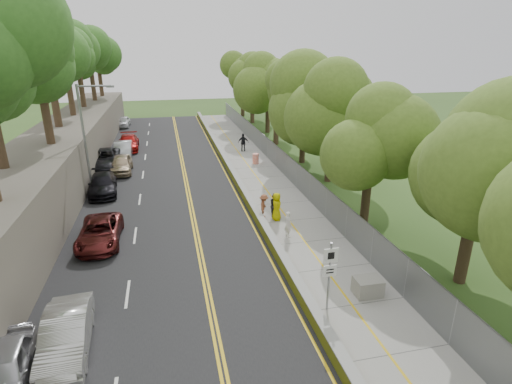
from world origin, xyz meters
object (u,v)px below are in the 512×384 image
object	(u,v)px
concrete_block	(368,287)
construction_barrel	(256,159)
signpost	(330,269)
car_0	(3,371)
car_2	(100,232)
person_far	(243,142)
painter_0	(277,207)
car_1	(66,335)
streetlight	(87,133)

from	to	relation	value
concrete_block	construction_barrel	bearing A→B (deg)	90.53
signpost	car_0	world-z (taller)	signpost
concrete_block	car_0	xyz separation A→B (m)	(-13.80, -2.17, 0.29)
car_2	person_far	distance (m)	22.07
construction_barrel	painter_0	bearing A→B (deg)	-96.87
person_far	signpost	bearing A→B (deg)	99.35
signpost	car_2	size ratio (longest dim) A/B	0.65
car_2	painter_0	distance (m)	10.49
signpost	car_0	distance (m)	11.82
car_1	car_2	bearing A→B (deg)	86.52
signpost	car_2	bearing A→B (deg)	139.92
car_0	car_2	distance (m)	10.14
construction_barrel	person_far	size ratio (longest dim) A/B	0.51
car_1	painter_0	size ratio (longest dim) A/B	2.40
streetlight	car_1	size ratio (longest dim) A/B	1.85
signpost	car_1	xyz separation A→B (m)	(-10.05, -0.21, -1.21)
concrete_block	painter_0	size ratio (longest dim) A/B	0.66
painter_0	person_far	size ratio (longest dim) A/B	0.96
streetlight	construction_barrel	xyz separation A→B (m)	(13.46, 5.19, -4.11)
construction_barrel	person_far	world-z (taller)	person_far
car_0	painter_0	world-z (taller)	painter_0
car_2	person_far	xyz separation A→B (m)	(11.80, 18.64, 0.29)
construction_barrel	concrete_block	world-z (taller)	construction_barrel
car_2	painter_0	bearing A→B (deg)	4.85
car_0	person_far	world-z (taller)	person_far
car_2	car_1	bearing A→B (deg)	-89.93
streetlight	person_far	world-z (taller)	streetlight
signpost	person_far	world-z (taller)	signpost
concrete_block	car_0	world-z (taller)	car_0
signpost	concrete_block	size ratio (longest dim) A/B	2.62
signpost	person_far	xyz separation A→B (m)	(1.75, 27.10, -0.98)
painter_0	person_far	bearing A→B (deg)	13.64
car_0	painter_0	bearing A→B (deg)	36.86
streetlight	car_0	distance (m)	18.98
painter_0	car_2	bearing A→B (deg)	112.77
car_2	streetlight	bearing A→B (deg)	99.77
construction_barrel	car_0	world-z (taller)	car_0
person_far	streetlight	bearing A→B (deg)	50.29
painter_0	streetlight	bearing A→B (deg)	75.16
construction_barrel	car_0	size ratio (longest dim) A/B	0.24
car_0	painter_0	size ratio (longest dim) A/B	2.26
car_1	concrete_block	bearing A→B (deg)	0.36
construction_barrel	car_1	xyz separation A→B (m)	(-12.00, -22.41, 0.22)
construction_barrel	car_2	xyz separation A→B (m)	(-12.00, -13.75, 0.17)
construction_barrel	concrete_block	size ratio (longest dim) A/B	0.81
construction_barrel	car_0	distance (m)	27.38
signpost	construction_barrel	bearing A→B (deg)	84.98
construction_barrel	person_far	xyz separation A→B (m)	(-0.20, 4.90, 0.46)
signpost	car_0	bearing A→B (deg)	-172.37
car_1	person_far	world-z (taller)	person_far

